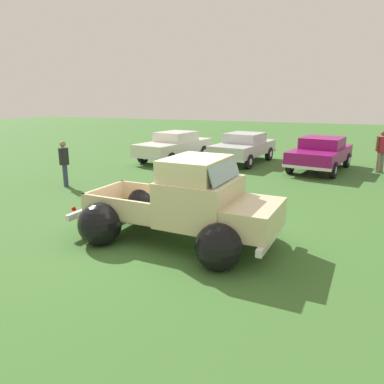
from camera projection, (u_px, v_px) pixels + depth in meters
name	position (u px, v px, depth m)	size (l,w,h in m)	color
ground_plane	(174.00, 239.00, 8.41)	(80.00, 80.00, 0.00)	#3D6B2D
vintage_pickup_truck	(189.00, 210.00, 8.06)	(4.75, 3.05, 1.96)	black
show_car_0	(175.00, 145.00, 18.45)	(2.71, 4.77, 1.43)	black
show_car_1	(244.00, 147.00, 17.86)	(2.55, 4.44, 1.43)	black
show_car_2	(321.00, 152.00, 16.02)	(2.72, 4.58, 1.43)	black
spectator_0	(382.00, 149.00, 15.49)	(0.52, 0.45, 1.78)	gray
spectator_1	(64.00, 161.00, 13.09)	(0.48, 0.48, 1.64)	navy
lane_cone_0	(233.00, 206.00, 9.83)	(0.36, 0.36, 0.63)	black
lane_cone_1	(207.00, 195.00, 10.97)	(0.36, 0.36, 0.63)	black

